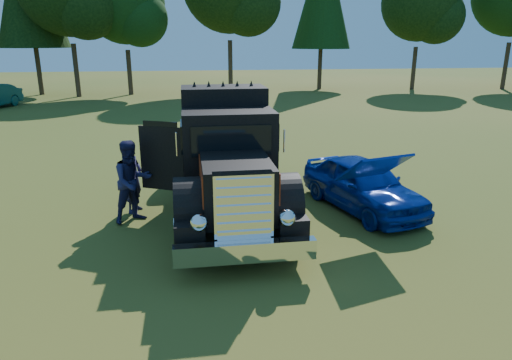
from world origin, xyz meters
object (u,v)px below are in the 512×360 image
Objects in this scene: hotrod_coupe at (363,184)px; spectator_near at (133,178)px; spectator_far at (132,182)px; diamond_t_truck at (227,163)px.

hotrod_coupe is 5.68m from spectator_near.
hotrod_coupe is 5.58m from spectator_far.
diamond_t_truck is at bearing -27.52° from spectator_far.
diamond_t_truck is at bearing 176.57° from hotrod_coupe.
spectator_near is 0.67m from spectator_far.
spectator_near is (-5.63, 0.70, 0.21)m from hotrod_coupe.
diamond_t_truck is 3.42m from hotrod_coupe.
spectator_near is 0.90× the size of spectator_far.
diamond_t_truck reaches higher than spectator_far.
spectator_near is at bearing 172.92° from hotrod_coupe.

